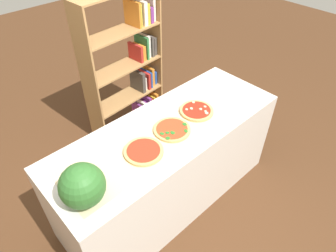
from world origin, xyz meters
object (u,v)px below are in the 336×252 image
watermelon (82,186)px  pizza_mushroom_2 (196,111)px  bookshelf (133,65)px  pizza_plain_0 (144,151)px  pizza_spinach_1 (172,130)px

watermelon → pizza_mushroom_2: bearing=6.7°
watermelon → bookshelf: size_ratio=0.18×
pizza_plain_0 → watermelon: 0.54m
pizza_plain_0 → pizza_mushroom_2: bearing=5.6°
pizza_spinach_1 → watermelon: 0.85m
pizza_plain_0 → bookshelf: (0.85, 1.23, -0.14)m
pizza_mushroom_2 → watermelon: watermelon is taller
watermelon → bookshelf: 1.91m
pizza_plain_0 → pizza_mushroom_2: (0.63, 0.06, 0.00)m
pizza_plain_0 → pizza_spinach_1: (0.31, 0.03, -0.00)m
bookshelf → pizza_plain_0: bearing=-124.8°
pizza_plain_0 → bookshelf: 1.50m
pizza_plain_0 → pizza_mushroom_2: 0.63m
pizza_plain_0 → pizza_mushroom_2: pizza_mushroom_2 is taller
pizza_mushroom_2 → watermelon: 1.16m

